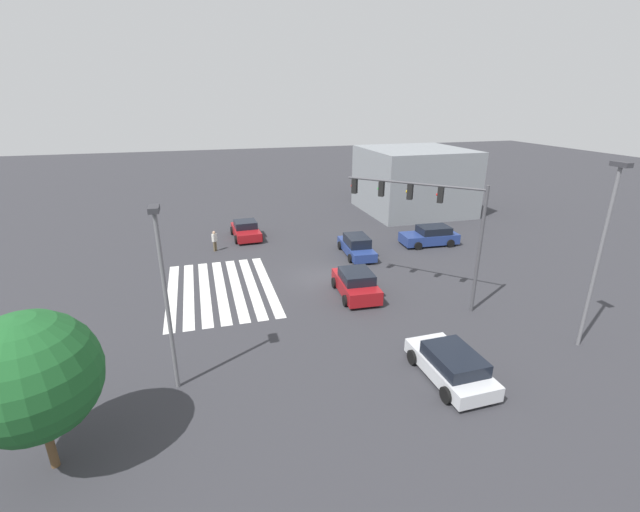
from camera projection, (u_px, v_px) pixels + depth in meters
ground_plane at (320, 278)px, 28.00m from camera, size 154.91×154.91×0.00m
crosswalk_markings at (221, 289)px, 26.33m from camera, size 9.46×6.30×0.01m
traffic_signal_mast at (428, 211)px, 23.11m from camera, size 5.54×5.54×6.98m
car_0 at (356, 284)px, 25.32m from camera, size 4.24×2.39×1.54m
car_1 at (246, 230)px, 35.80m from camera, size 4.30×2.35×1.43m
car_2 at (357, 246)px, 31.86m from camera, size 4.78×2.21×1.50m
car_3 at (430, 236)px, 34.12m from camera, size 2.40×4.56×1.50m
car_4 at (451, 365)px, 17.74m from camera, size 4.34×2.27×1.34m
corner_building at (413, 180)px, 43.53m from camera, size 9.75×9.75×6.34m
pedestrian at (215, 240)px, 32.58m from camera, size 0.40×0.42×1.59m
street_light_pole_a at (164, 285)px, 15.88m from camera, size 0.80×0.36×7.53m
street_light_pole_b at (602, 243)px, 18.63m from camera, size 0.80×0.36×8.62m
tree_corner_a at (31, 376)px, 12.51m from camera, size 3.95×3.95×5.39m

